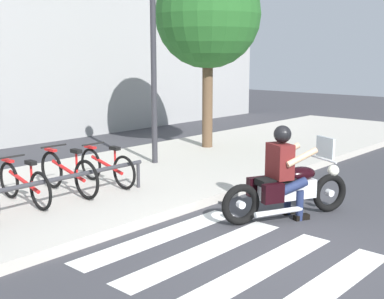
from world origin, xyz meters
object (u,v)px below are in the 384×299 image
(bicycle_2, at_px, (24,183))
(bicycle_4, at_px, (107,166))
(motorcycle, at_px, (288,189))
(bike_rack, at_px, (43,184))
(tree_near_rack, at_px, (208,16))
(bicycle_3, at_px, (68,173))
(street_lamp, at_px, (154,58))
(rider, at_px, (284,166))

(bicycle_2, relative_size, bicycle_4, 1.00)
(motorcycle, relative_size, bike_rack, 0.54)
(bicycle_2, relative_size, tree_near_rack, 0.34)
(bicycle_2, bearing_deg, bike_rack, -90.01)
(motorcycle, bearing_deg, bicycle_3, 119.05)
(bicycle_2, bearing_deg, bicycle_4, 0.00)
(bicycle_3, bearing_deg, street_lamp, 15.10)
(bicycle_3, bearing_deg, rider, -61.66)
(bicycle_4, xyz_separation_m, street_lamp, (1.86, 0.72, 1.89))
(street_lamp, bearing_deg, motorcycle, -103.41)
(tree_near_rack, bearing_deg, bicycle_4, -164.61)
(bike_rack, relative_size, tree_near_rack, 0.82)
(motorcycle, bearing_deg, tree_near_rack, 53.80)
(street_lamp, height_order, tree_near_rack, tree_near_rack)
(bike_rack, bearing_deg, rider, -45.84)
(motorcycle, bearing_deg, bicycle_4, 106.67)
(bicycle_2, relative_size, bicycle_3, 0.93)
(bicycle_4, bearing_deg, rider, -74.34)
(bicycle_3, xyz_separation_m, street_lamp, (2.67, 0.72, 1.86))
(bike_rack, distance_m, tree_near_rack, 6.54)
(bicycle_3, distance_m, bicycle_4, 0.81)
(bicycle_4, relative_size, bike_rack, 0.41)
(motorcycle, xyz_separation_m, bike_rack, (-2.55, 2.59, 0.11))
(bicycle_3, bearing_deg, tree_near_rack, 12.95)
(bicycle_2, xyz_separation_m, bicycle_3, (0.81, -0.00, 0.02))
(bicycle_3, relative_size, bike_rack, 0.44)
(tree_near_rack, bearing_deg, rider, -127.04)
(rider, relative_size, bicycle_2, 0.91)
(motorcycle, height_order, bicycle_3, motorcycle)
(street_lamp, relative_size, tree_near_rack, 0.83)
(tree_near_rack, bearing_deg, bicycle_2, -168.84)
(bicycle_3, height_order, bike_rack, bicycle_3)
(bicycle_3, bearing_deg, bicycle_4, 0.07)
(bike_rack, distance_m, street_lamp, 4.12)
(bicycle_2, distance_m, bicycle_4, 1.61)
(rider, xyz_separation_m, street_lamp, (0.99, 3.83, 1.55))
(bicycle_2, height_order, bicycle_3, bicycle_3)
(bike_rack, bearing_deg, tree_near_rack, 16.44)
(bicycle_4, distance_m, tree_near_rack, 5.10)
(bike_rack, bearing_deg, bicycle_3, 34.52)
(rider, xyz_separation_m, tree_near_rack, (3.19, 4.23, 2.54))
(motorcycle, distance_m, bicycle_2, 4.05)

